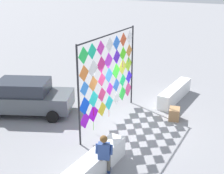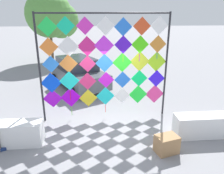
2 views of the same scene
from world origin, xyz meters
name	(u,v)px [view 1 (image 1 of 2)]	position (x,y,z in m)	size (l,w,h in m)	color
ground	(132,126)	(0.00, 0.00, 0.00)	(120.00, 120.00, 0.00)	gray
plaza_ledge_left	(92,167)	(-3.68, -0.53, 0.36)	(3.27, 0.57, 0.72)	white
plaza_ledge_right	(175,93)	(3.68, -0.53, 0.36)	(3.27, 0.57, 0.72)	white
kite_display_rack	(109,73)	(-0.05, 1.06, 2.16)	(4.55, 0.28, 3.80)	#232328
seated_vendor	(105,152)	(-3.50, -0.89, 0.93)	(0.75, 0.62, 1.57)	#666056
parked_car	(26,97)	(-1.29, 4.70, 0.79)	(3.35, 4.35, 1.55)	#4C5156
cardboard_box_large	(174,114)	(1.53, -1.29, 0.26)	(0.61, 0.45, 0.51)	#9E754C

